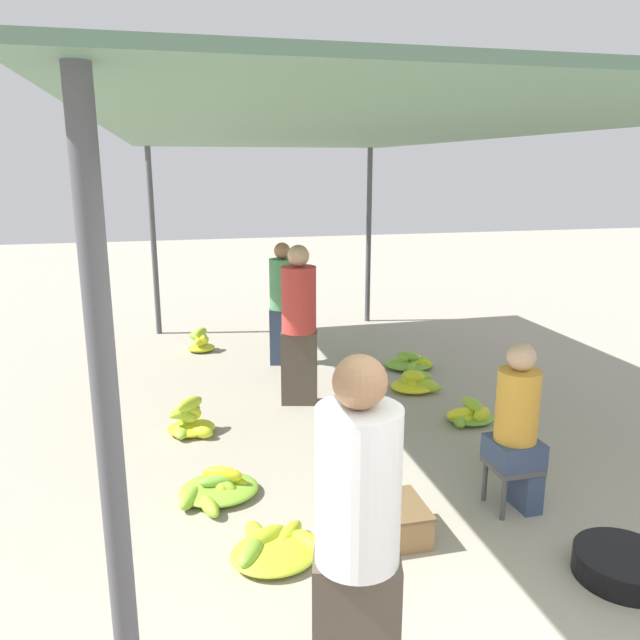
# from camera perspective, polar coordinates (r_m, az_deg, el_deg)

# --- Properties ---
(canopy_post_front_left) EXTENTS (0.08, 0.08, 2.70)m
(canopy_post_front_left) POSITION_cam_1_polar(r_m,az_deg,el_deg) (2.14, -18.10, -17.41)
(canopy_post_front_left) COLOR #4C4C51
(canopy_post_front_left) RESTS_ON ground
(canopy_post_back_left) EXTENTS (0.08, 0.08, 2.70)m
(canopy_post_back_left) POSITION_cam_1_polar(r_m,az_deg,el_deg) (9.38, -14.98, 6.82)
(canopy_post_back_left) COLOR #4C4C51
(canopy_post_back_left) RESTS_ON ground
(canopy_post_back_right) EXTENTS (0.08, 0.08, 2.70)m
(canopy_post_back_right) POSITION_cam_1_polar(r_m,az_deg,el_deg) (9.86, 4.47, 7.57)
(canopy_post_back_right) COLOR #4C4C51
(canopy_post_back_right) RESTS_ON ground
(canopy_tarp) EXTENTS (3.66, 7.89, 0.04)m
(canopy_tarp) POSITION_cam_1_polar(r_m,az_deg,el_deg) (5.76, 0.67, 16.77)
(canopy_tarp) COLOR #567A60
(canopy_tarp) RESTS_ON canopy_post_front_left
(vendor_foreground) EXTENTS (0.45, 0.45, 1.71)m
(vendor_foreground) POSITION_cam_1_polar(r_m,az_deg,el_deg) (2.82, 3.43, -19.41)
(vendor_foreground) COLOR #4C4238
(vendor_foreground) RESTS_ON ground
(stool) EXTENTS (0.34, 0.34, 0.36)m
(stool) POSITION_cam_1_polar(r_m,az_deg,el_deg) (4.84, 17.16, -13.06)
(stool) COLOR #4C4C4C
(stool) RESTS_ON ground
(vendor_seated) EXTENTS (0.35, 0.35, 1.26)m
(vendor_seated) POSITION_cam_1_polar(r_m,az_deg,el_deg) (4.71, 17.65, -9.17)
(vendor_seated) COLOR #384766
(vendor_seated) RESTS_ON ground
(basin_black) EXTENTS (0.58, 0.58, 0.16)m
(basin_black) POSITION_cam_1_polar(r_m,az_deg,el_deg) (4.47, 25.96, -19.51)
(basin_black) COLOR black
(basin_black) RESTS_ON ground
(banana_pile_left_0) EXTENTS (0.64, 0.63, 0.15)m
(banana_pile_left_0) POSITION_cam_1_polar(r_m,az_deg,el_deg) (4.26, -4.15, -20.02)
(banana_pile_left_0) COLOR #CAD528
(banana_pile_left_0) RESTS_ON ground
(banana_pile_left_1) EXTENTS (0.63, 0.65, 0.22)m
(banana_pile_left_1) POSITION_cam_1_polar(r_m,az_deg,el_deg) (4.94, -9.36, -14.94)
(banana_pile_left_1) COLOR #ACC92D
(banana_pile_left_1) RESTS_ON ground
(banana_pile_left_2) EXTENTS (0.45, 0.45, 0.35)m
(banana_pile_left_2) POSITION_cam_1_polar(r_m,az_deg,el_deg) (6.00, -11.85, -9.05)
(banana_pile_left_2) COLOR #94BF32
(banana_pile_left_2) RESTS_ON ground
(banana_pile_left_3) EXTENTS (0.37, 0.35, 0.33)m
(banana_pile_left_3) POSITION_cam_1_polar(r_m,az_deg,el_deg) (8.54, -10.90, -1.87)
(banana_pile_left_3) COLOR #A8C82E
(banana_pile_left_3) RESTS_ON ground
(banana_pile_right_0) EXTENTS (0.61, 0.60, 0.20)m
(banana_pile_right_0) POSITION_cam_1_polar(r_m,az_deg,el_deg) (7.81, 8.28, -3.87)
(banana_pile_right_0) COLOR #85B934
(banana_pile_right_0) RESTS_ON ground
(banana_pile_right_1) EXTENTS (0.52, 0.43, 0.24)m
(banana_pile_right_1) POSITION_cam_1_polar(r_m,az_deg,el_deg) (6.30, 13.50, -8.43)
(banana_pile_right_1) COLOR #95C031
(banana_pile_right_1) RESTS_ON ground
(banana_pile_right_2) EXTENTS (0.43, 0.42, 0.26)m
(banana_pile_right_2) POSITION_cam_1_polar(r_m,az_deg,el_deg) (5.57, 17.30, -11.69)
(banana_pile_right_2) COLOR #B6CD2C
(banana_pile_right_2) RESTS_ON ground
(banana_pile_right_3) EXTENTS (0.55, 0.49, 0.24)m
(banana_pile_right_3) POSITION_cam_1_polar(r_m,az_deg,el_deg) (7.06, 8.74, -5.71)
(banana_pile_right_3) COLOR #81B835
(banana_pile_right_3) RESTS_ON ground
(crate_near) EXTENTS (0.46, 0.46, 0.24)m
(crate_near) POSITION_cam_1_polar(r_m,az_deg,el_deg) (4.42, 6.48, -17.79)
(crate_near) COLOR olive
(crate_near) RESTS_ON ground
(shopper_walking_mid) EXTENTS (0.38, 0.38, 1.53)m
(shopper_walking_mid) POSITION_cam_1_polar(r_m,az_deg,el_deg) (7.73, -3.41, 1.65)
(shopper_walking_mid) COLOR #384766
(shopper_walking_mid) RESTS_ON ground
(shopper_walking_far) EXTENTS (0.43, 0.43, 1.67)m
(shopper_walking_far) POSITION_cam_1_polar(r_m,az_deg,el_deg) (6.39, -1.94, -0.28)
(shopper_walking_far) COLOR #4C4238
(shopper_walking_far) RESTS_ON ground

